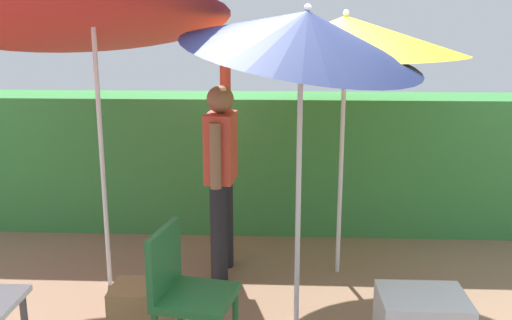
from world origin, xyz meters
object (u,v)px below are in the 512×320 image
umbrella_rainbow (345,38)px  umbrella_yellow (304,33)px  umbrella_orange (86,1)px  person_vendor (221,167)px  chair_plastic (185,289)px  crate_cardboard (146,305)px

umbrella_rainbow → umbrella_yellow: 0.88m
umbrella_orange → person_vendor: umbrella_orange is taller
umbrella_rainbow → person_vendor: (-0.98, -0.07, -1.04)m
umbrella_rainbow → umbrella_orange: (-1.91, -0.36, 0.26)m
umbrella_rainbow → chair_plastic: size_ratio=2.45×
umbrella_yellow → person_vendor: (-0.63, 0.74, -1.08)m
umbrella_rainbow → crate_cardboard: (-1.43, -0.93, -1.83)m
umbrella_yellow → crate_cardboard: size_ratio=5.02×
umbrella_rainbow → chair_plastic: bearing=-127.0°
umbrella_yellow → person_vendor: umbrella_yellow is taller
umbrella_orange → person_vendor: size_ratio=1.45×
person_vendor → umbrella_orange: bearing=-162.3°
umbrella_rainbow → crate_cardboard: size_ratio=4.59×
person_vendor → chair_plastic: 1.41m
umbrella_orange → umbrella_yellow: 1.64m
crate_cardboard → umbrella_yellow: bearing=6.3°
crate_cardboard → chair_plastic: bearing=-52.5°
person_vendor → chair_plastic: size_ratio=2.11×
person_vendor → crate_cardboard: bearing=-117.7°
umbrella_yellow → crate_cardboard: bearing=-173.7°
umbrella_orange → chair_plastic: (0.85, -1.05, -1.72)m
umbrella_yellow → chair_plastic: 1.77m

